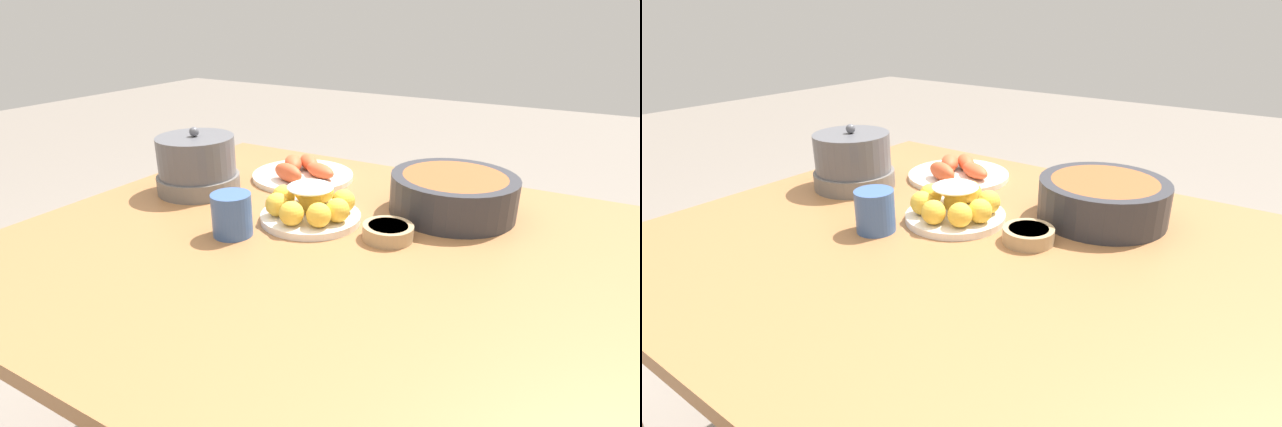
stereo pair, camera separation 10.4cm
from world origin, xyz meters
The scene contains 8 objects.
dining_table centered at (0.00, 0.00, 0.66)m, with size 1.29×1.08×0.75m.
cake_plate centered at (-0.09, 0.08, 0.78)m, with size 0.22×0.22×0.09m.
serving_bowl centered at (0.17, 0.27, 0.80)m, with size 0.28×0.28×0.09m.
sauce_bowl centered at (0.09, 0.08, 0.77)m, with size 0.10×0.10×0.03m.
seafood_platter centered at (-0.26, 0.31, 0.77)m, with size 0.28×0.28×0.06m.
cup_near centered at (-0.19, -0.07, 0.80)m, with size 0.08×0.08×0.09m.
cup_far centered at (-0.58, 0.27, 0.79)m, with size 0.08×0.08×0.08m.
warming_pot centered at (-0.44, 0.10, 0.82)m, with size 0.21×0.21×0.17m.
Camera 1 is at (0.43, -0.79, 1.19)m, focal length 28.00 mm.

